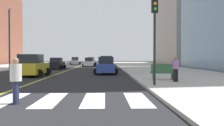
{
  "coord_description": "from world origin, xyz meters",
  "views": [
    {
      "loc": [
        4.97,
        -7.16,
        1.77
      ],
      "look_at": [
        5.97,
        33.07,
        0.87
      ],
      "focal_mm": 43.29,
      "sensor_mm": 36.0,
      "label": 1
    }
  ],
  "objects_px": {
    "car_gray_sixth": "(91,61)",
    "park_bench": "(163,72)",
    "car_silver_second": "(75,61)",
    "car_green_fourth": "(106,63)",
    "pedestrian_waiting_east": "(176,68)",
    "car_yellow_seventh": "(32,66)",
    "car_black_nearest": "(57,64)",
    "pedestrian_crossing": "(16,79)",
    "street_lamp": "(9,33)",
    "traffic_light_near_corner": "(155,22)",
    "car_white_third": "(89,62)",
    "car_blue_fifth": "(106,66)"
  },
  "relations": [
    {
      "from": "car_yellow_seventh",
      "to": "pedestrian_waiting_east",
      "type": "bearing_deg",
      "value": -29.85
    },
    {
      "from": "car_blue_fifth",
      "to": "car_yellow_seventh",
      "type": "xyz_separation_m",
      "value": [
        -6.79,
        -3.17,
        0.11
      ]
    },
    {
      "from": "park_bench",
      "to": "street_lamp",
      "type": "bearing_deg",
      "value": 47.7
    },
    {
      "from": "park_bench",
      "to": "street_lamp",
      "type": "height_order",
      "value": "street_lamp"
    },
    {
      "from": "street_lamp",
      "to": "car_gray_sixth",
      "type": "bearing_deg",
      "value": 66.07
    },
    {
      "from": "car_yellow_seventh",
      "to": "car_black_nearest",
      "type": "bearing_deg",
      "value": 93.81
    },
    {
      "from": "car_gray_sixth",
      "to": "pedestrian_crossing",
      "type": "height_order",
      "value": "pedestrian_crossing"
    },
    {
      "from": "car_blue_fifth",
      "to": "park_bench",
      "type": "relative_size",
      "value": 2.22
    },
    {
      "from": "pedestrian_crossing",
      "to": "pedestrian_waiting_east",
      "type": "height_order",
      "value": "pedestrian_waiting_east"
    },
    {
      "from": "car_white_third",
      "to": "street_lamp",
      "type": "relative_size",
      "value": 0.45
    },
    {
      "from": "traffic_light_near_corner",
      "to": "park_bench",
      "type": "height_order",
      "value": "traffic_light_near_corner"
    },
    {
      "from": "car_gray_sixth",
      "to": "car_blue_fifth",
      "type": "bearing_deg",
      "value": 93.8
    },
    {
      "from": "car_blue_fifth",
      "to": "traffic_light_near_corner",
      "type": "distance_m",
      "value": 12.91
    },
    {
      "from": "car_black_nearest",
      "to": "car_silver_second",
      "type": "distance_m",
      "value": 24.42
    },
    {
      "from": "car_green_fourth",
      "to": "car_silver_second",
      "type": "bearing_deg",
      "value": -73.71
    },
    {
      "from": "car_white_third",
      "to": "pedestrian_waiting_east",
      "type": "xyz_separation_m",
      "value": [
        7.51,
        -31.31,
        0.3
      ]
    },
    {
      "from": "street_lamp",
      "to": "car_silver_second",
      "type": "bearing_deg",
      "value": 78.11
    },
    {
      "from": "car_black_nearest",
      "to": "car_blue_fifth",
      "type": "relative_size",
      "value": 0.94
    },
    {
      "from": "car_yellow_seventh",
      "to": "car_gray_sixth",
      "type": "bearing_deg",
      "value": 86.3
    },
    {
      "from": "car_green_fourth",
      "to": "car_white_third",
      "type": "bearing_deg",
      "value": -73.36
    },
    {
      "from": "car_green_fourth",
      "to": "car_gray_sixth",
      "type": "distance_m",
      "value": 20.08
    },
    {
      "from": "car_blue_fifth",
      "to": "car_gray_sixth",
      "type": "distance_m",
      "value": 30.5
    },
    {
      "from": "traffic_light_near_corner",
      "to": "car_gray_sixth",
      "type": "bearing_deg",
      "value": -82.05
    },
    {
      "from": "car_black_nearest",
      "to": "street_lamp",
      "type": "height_order",
      "value": "street_lamp"
    },
    {
      "from": "park_bench",
      "to": "car_silver_second",
      "type": "bearing_deg",
      "value": 17.02
    },
    {
      "from": "car_gray_sixth",
      "to": "car_silver_second",
      "type": "bearing_deg",
      "value": -56.32
    },
    {
      "from": "pedestrian_waiting_east",
      "to": "car_blue_fifth",
      "type": "bearing_deg",
      "value": 85.37
    },
    {
      "from": "pedestrian_crossing",
      "to": "pedestrian_waiting_east",
      "type": "distance_m",
      "value": 10.8
    },
    {
      "from": "pedestrian_crossing",
      "to": "car_black_nearest",
      "type": "bearing_deg",
      "value": 3.17
    },
    {
      "from": "car_silver_second",
      "to": "car_yellow_seventh",
      "type": "bearing_deg",
      "value": -90.87
    },
    {
      "from": "car_black_nearest",
      "to": "car_green_fourth",
      "type": "distance_m",
      "value": 7.24
    },
    {
      "from": "park_bench",
      "to": "car_white_third",
      "type": "bearing_deg",
      "value": 16.3
    },
    {
      "from": "car_gray_sixth",
      "to": "park_bench",
      "type": "distance_m",
      "value": 39.53
    },
    {
      "from": "car_white_third",
      "to": "pedestrian_crossing",
      "type": "xyz_separation_m",
      "value": [
        -0.46,
        -38.6,
        0.18
      ]
    },
    {
      "from": "park_bench",
      "to": "street_lamp",
      "type": "xyz_separation_m",
      "value": [
        -16.96,
        17.03,
        4.29
      ]
    },
    {
      "from": "car_yellow_seventh",
      "to": "traffic_light_near_corner",
      "type": "bearing_deg",
      "value": -41.24
    },
    {
      "from": "car_silver_second",
      "to": "pedestrian_waiting_east",
      "type": "distance_m",
      "value": 47.52
    },
    {
      "from": "car_gray_sixth",
      "to": "pedestrian_waiting_east",
      "type": "relative_size",
      "value": 2.32
    },
    {
      "from": "traffic_light_near_corner",
      "to": "car_silver_second",
      "type": "bearing_deg",
      "value": -78.37
    },
    {
      "from": "car_green_fourth",
      "to": "car_blue_fifth",
      "type": "bearing_deg",
      "value": 90.12
    },
    {
      "from": "car_green_fourth",
      "to": "pedestrian_waiting_east",
      "type": "relative_size",
      "value": 2.56
    },
    {
      "from": "car_blue_fifth",
      "to": "pedestrian_crossing",
      "type": "xyz_separation_m",
      "value": [
        -3.47,
        -17.59,
        0.13
      ]
    },
    {
      "from": "car_black_nearest",
      "to": "pedestrian_crossing",
      "type": "bearing_deg",
      "value": -80.16
    },
    {
      "from": "car_black_nearest",
      "to": "pedestrian_crossing",
      "type": "distance_m",
      "value": 29.18
    },
    {
      "from": "car_blue_fifth",
      "to": "street_lamp",
      "type": "height_order",
      "value": "street_lamp"
    },
    {
      "from": "pedestrian_crossing",
      "to": "pedestrian_waiting_east",
      "type": "bearing_deg",
      "value": -51.61
    },
    {
      "from": "car_silver_second",
      "to": "park_bench",
      "type": "bearing_deg",
      "value": -77.19
    },
    {
      "from": "park_bench",
      "to": "car_yellow_seventh",
      "type": "bearing_deg",
      "value": 66.59
    },
    {
      "from": "car_gray_sixth",
      "to": "car_white_third",
      "type": "bearing_deg",
      "value": 88.96
    },
    {
      "from": "car_gray_sixth",
      "to": "park_bench",
      "type": "bearing_deg",
      "value": 98.38
    }
  ]
}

